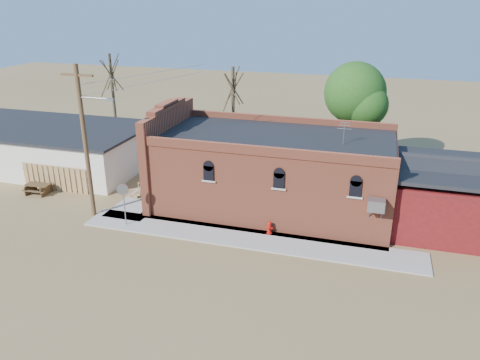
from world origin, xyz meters
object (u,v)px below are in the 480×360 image
(fire_hydrant, at_px, (269,228))
(stop_sign, at_px, (123,193))
(trash_barrel, at_px, (153,200))
(brick_bar, at_px, (269,171))
(picnic_table, at_px, (38,187))
(utility_pole, at_px, (86,139))

(fire_hydrant, xyz_separation_m, stop_sign, (-8.21, -1.24, 1.59))
(fire_hydrant, height_order, trash_barrel, trash_barrel)
(fire_hydrant, xyz_separation_m, trash_barrel, (-7.90, 1.60, 0.03))
(fire_hydrant, bearing_deg, brick_bar, 125.90)
(brick_bar, height_order, trash_barrel, brick_bar)
(brick_bar, height_order, stop_sign, brick_bar)
(fire_hydrant, distance_m, picnic_table, 16.27)
(utility_pole, relative_size, stop_sign, 3.55)
(utility_pole, relative_size, trash_barrel, 11.59)
(fire_hydrant, bearing_deg, stop_sign, -149.71)
(brick_bar, bearing_deg, fire_hydrant, -75.80)
(fire_hydrant, distance_m, trash_barrel, 8.06)
(trash_barrel, bearing_deg, picnic_table, -177.96)
(utility_pole, xyz_separation_m, picnic_table, (-5.48, 1.83, -4.33))
(utility_pole, height_order, picnic_table, utility_pole)
(fire_hydrant, bearing_deg, picnic_table, -162.90)
(utility_pole, bearing_deg, fire_hydrant, 2.79)
(brick_bar, xyz_separation_m, utility_pole, (-9.79, -4.29, 2.43))
(fire_hydrant, height_order, picnic_table, fire_hydrant)
(stop_sign, relative_size, picnic_table, 1.50)
(stop_sign, distance_m, trash_barrel, 3.26)
(utility_pole, bearing_deg, stop_sign, -15.83)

